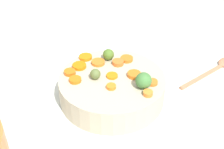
# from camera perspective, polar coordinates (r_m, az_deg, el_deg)

# --- Properties ---
(tabletop) EXTENTS (2.40, 2.40, 0.02)m
(tabletop) POSITION_cam_1_polar(r_m,az_deg,el_deg) (0.91, 0.99, -2.73)
(tabletop) COLOR silver
(tabletop) RESTS_ON ground
(serving_bowl_carrots) EXTENTS (0.29, 0.29, 0.07)m
(serving_bowl_carrots) POSITION_cam_1_polar(r_m,az_deg,el_deg) (0.84, 0.00, -2.52)
(serving_bowl_carrots) COLOR #B7AB91
(serving_bowl_carrots) RESTS_ON tabletop
(carrot_slice_0) EXTENTS (0.04, 0.04, 0.01)m
(carrot_slice_0) POSITION_cam_1_polar(r_m,az_deg,el_deg) (0.89, 2.78, 2.96)
(carrot_slice_0) COLOR orange
(carrot_slice_0) RESTS_ON serving_bowl_carrots
(carrot_slice_1) EXTENTS (0.03, 0.03, 0.01)m
(carrot_slice_1) POSITION_cam_1_polar(r_m,az_deg,el_deg) (0.77, 6.78, -3.52)
(carrot_slice_1) COLOR orange
(carrot_slice_1) RESTS_ON serving_bowl_carrots
(carrot_slice_2) EXTENTS (0.04, 0.04, 0.01)m
(carrot_slice_2) POSITION_cam_1_polar(r_m,az_deg,el_deg) (0.82, 0.00, -0.24)
(carrot_slice_2) COLOR orange
(carrot_slice_2) RESTS_ON serving_bowl_carrots
(carrot_slice_3) EXTENTS (0.05, 0.05, 0.01)m
(carrot_slice_3) POSITION_cam_1_polar(r_m,az_deg,el_deg) (0.83, 4.18, -0.00)
(carrot_slice_3) COLOR orange
(carrot_slice_3) RESTS_ON serving_bowl_carrots
(carrot_slice_4) EXTENTS (0.04, 0.04, 0.01)m
(carrot_slice_4) POSITION_cam_1_polar(r_m,az_deg,el_deg) (0.86, -6.18, 1.61)
(carrot_slice_4) COLOR orange
(carrot_slice_4) RESTS_ON serving_bowl_carrots
(carrot_slice_5) EXTENTS (0.04, 0.04, 0.01)m
(carrot_slice_5) POSITION_cam_1_polar(r_m,az_deg,el_deg) (0.87, 1.14, 2.26)
(carrot_slice_5) COLOR orange
(carrot_slice_5) RESTS_ON serving_bowl_carrots
(carrot_slice_6) EXTENTS (0.03, 0.03, 0.01)m
(carrot_slice_6) POSITION_cam_1_polar(r_m,az_deg,el_deg) (0.81, -6.94, -1.00)
(carrot_slice_6) COLOR orange
(carrot_slice_6) RESTS_ON serving_bowl_carrots
(carrot_slice_7) EXTENTS (0.03, 0.03, 0.01)m
(carrot_slice_7) POSITION_cam_1_polar(r_m,az_deg,el_deg) (0.81, 7.55, -1.45)
(carrot_slice_7) COLOR orange
(carrot_slice_7) RESTS_ON serving_bowl_carrots
(carrot_slice_8) EXTENTS (0.05, 0.05, 0.01)m
(carrot_slice_8) POSITION_cam_1_polar(r_m,az_deg,el_deg) (0.90, -5.00, 3.28)
(carrot_slice_8) COLOR orange
(carrot_slice_8) RESTS_ON serving_bowl_carrots
(carrot_slice_9) EXTENTS (0.04, 0.04, 0.01)m
(carrot_slice_9) POSITION_cam_1_polar(r_m,az_deg,el_deg) (0.88, -2.63, 2.28)
(carrot_slice_9) COLOR orange
(carrot_slice_9) RESTS_ON serving_bowl_carrots
(carrot_slice_10) EXTENTS (0.03, 0.03, 0.01)m
(carrot_slice_10) POSITION_cam_1_polar(r_m,az_deg,el_deg) (0.78, -0.16, -2.29)
(carrot_slice_10) COLOR orange
(carrot_slice_10) RESTS_ON serving_bowl_carrots
(carrot_slice_11) EXTENTS (0.03, 0.03, 0.01)m
(carrot_slice_11) POSITION_cam_1_polar(r_m,az_deg,el_deg) (0.84, -7.93, 0.42)
(carrot_slice_11) COLOR orange
(carrot_slice_11) RESTS_ON serving_bowl_carrots
(brussels_sprout_0) EXTENTS (0.04, 0.04, 0.04)m
(brussels_sprout_0) POSITION_cam_1_polar(r_m,az_deg,el_deg) (0.78, 5.80, -1.20)
(brussels_sprout_0) COLOR #437939
(brussels_sprout_0) RESTS_ON serving_bowl_carrots
(brussels_sprout_1) EXTENTS (0.03, 0.03, 0.03)m
(brussels_sprout_1) POSITION_cam_1_polar(r_m,az_deg,el_deg) (0.81, -3.16, 0.08)
(brussels_sprout_1) COLOR #5B6B36
(brussels_sprout_1) RESTS_ON serving_bowl_carrots
(brussels_sprout_2) EXTENTS (0.03, 0.03, 0.03)m
(brussels_sprout_2) POSITION_cam_1_polar(r_m,az_deg,el_deg) (0.89, -0.93, 3.68)
(brussels_sprout_2) COLOR #4D6F25
(brussels_sprout_2) RESTS_ON serving_bowl_carrots
(wooden_spoon) EXTENTS (0.05, 0.27, 0.01)m
(wooden_spoon) POSITION_cam_1_polar(r_m,az_deg,el_deg) (1.05, 19.79, 1.56)
(wooden_spoon) COLOR #B67854
(wooden_spoon) RESTS_ON tabletop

